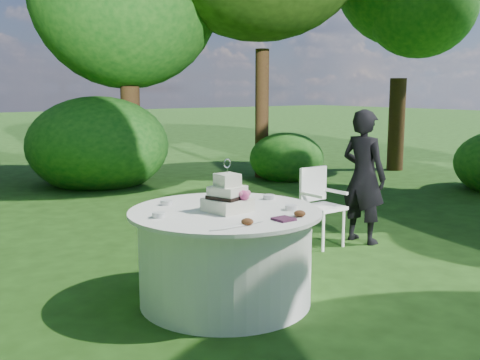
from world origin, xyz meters
name	(u,v)px	position (x,y,z in m)	size (l,w,h in m)	color
ground	(225,301)	(0.00, 0.00, 0.00)	(80.00, 80.00, 0.00)	#1A370F
napkins	(284,219)	(0.15, -0.55, 0.78)	(0.14, 0.14, 0.02)	#461E38
feather_plume	(237,226)	(-0.24, -0.50, 0.78)	(0.48, 0.07, 0.01)	white
guest	(364,176)	(2.30, 0.57, 0.76)	(0.55, 0.36, 1.51)	black
table	(225,255)	(0.00, 0.00, 0.39)	(1.56, 1.56, 0.77)	white
cake	(228,197)	(-0.01, -0.05, 0.88)	(0.35, 0.35, 0.43)	silver
chair	(319,200)	(1.81, 0.77, 0.51)	(0.40, 0.39, 0.87)	white
votives	(227,203)	(0.12, 0.15, 0.79)	(1.23, 0.87, 0.04)	silver
petal_cups	(256,208)	(0.16, -0.19, 0.79)	(0.58, 1.10, 0.05)	#562D16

